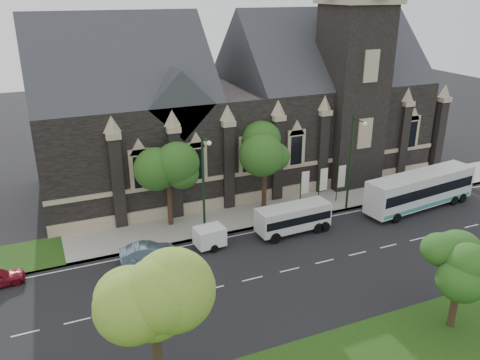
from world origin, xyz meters
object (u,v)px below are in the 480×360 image
shuttle_bus (293,217)px  banner_flag_center (322,182)px  street_lamp_near (352,158)px  street_lamp_mid (204,181)px  tree_park_east (462,258)px  box_trailer (210,236)px  tree_walk_left (169,162)px  banner_flag_right (340,179)px  tree_walk_right (266,148)px  banner_flag_left (303,185)px  sedan (148,252)px  tree_park_near (157,298)px  tour_coach (420,189)px

shuttle_bus → banner_flag_center: bearing=34.7°
street_lamp_near → street_lamp_mid: 14.00m
street_lamp_mid → banner_flag_center: (12.29, 1.91, -2.73)m
tree_park_east → box_trailer: bearing=125.1°
tree_park_east → tree_walk_left: bearing=120.9°
banner_flag_center → banner_flag_right: (2.00, 0.00, 0.00)m
tree_walk_right → banner_flag_center: (5.08, -1.71, -3.43)m
banner_flag_left → tree_park_east: bearing=-90.3°
tree_park_east → sedan: (-15.36, 14.82, -3.93)m
tree_park_near → shuttle_bus: size_ratio=1.33×
shuttle_bus → banner_flag_right: bearing=26.3°
banner_flag_right → street_lamp_mid: bearing=-172.4°
tree_walk_left → box_trailer: 7.23m
banner_flag_left → shuttle_bus: size_ratio=0.62×
tree_park_east → box_trailer: tree_park_east is taller
street_lamp_mid → box_trailer: 4.43m
tree_park_near → street_lamp_near: (21.77, 15.86, -1.30)m
tree_park_east → tour_coach: 17.66m
street_lamp_near → box_trailer: bearing=-173.5°
shuttle_bus → banner_flag_left: bearing=48.6°
banner_flag_left → box_trailer: 11.18m
banner_flag_center → shuttle_bus: bearing=-143.2°
tree_park_near → shuttle_bus: 20.97m
street_lamp_mid → banner_flag_right: 14.67m
tree_park_east → banner_flag_right: bearing=77.4°
banner_flag_right → tree_park_east: bearing=-102.6°
banner_flag_center → street_lamp_mid: bearing=-171.2°
banner_flag_left → banner_flag_right: size_ratio=1.00×
tree_walk_right → box_trailer: size_ratio=2.33×
tree_park_east → banner_flag_right: 18.91m
banner_flag_left → box_trailer: banner_flag_left is taller
box_trailer → tree_park_near: bearing=-122.5°
tour_coach → street_lamp_near: bearing=153.9°
tree_walk_right → banner_flag_right: tree_walk_right is taller
tree_walk_left → shuttle_bus: 11.36m
tree_walk_right → street_lamp_near: street_lamp_near is taller
tree_park_near → sedan: (2.58, 14.27, -5.73)m
tree_park_east → tree_walk_left: 23.36m
tree_walk_right → tree_walk_left: bearing=-179.9°
street_lamp_near → tree_walk_right: bearing=151.9°
sedan → tree_park_east: bearing=-128.0°
tree_walk_left → street_lamp_mid: street_lamp_mid is taller
tree_walk_left → tree_park_near: bearing=-107.1°
banner_flag_left → banner_flag_center: 2.00m
shuttle_bus → box_trailer: 7.37m
tree_park_near → shuttle_bus: tree_park_near is taller
street_lamp_mid → sedan: bearing=-162.9°
street_lamp_near → shuttle_bus: 8.05m
tree_walk_left → box_trailer: tree_walk_left is taller
tree_walk_left → tree_walk_right: bearing=0.1°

